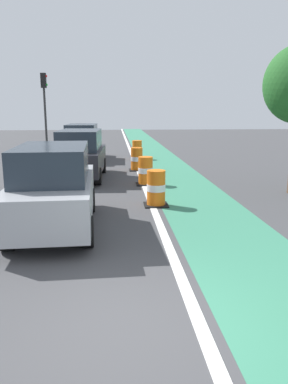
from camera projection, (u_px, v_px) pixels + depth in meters
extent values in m
plane|color=#424244|center=(134.00, 324.00, 5.20)|extent=(100.00, 100.00, 0.00)
cube|color=#387F60|center=(173.00, 175.00, 17.07)|extent=(2.50, 80.00, 0.01)
cube|color=silver|center=(140.00, 175.00, 16.95)|extent=(0.20, 80.00, 0.01)
cube|color=#9EA0A5|center=(54.00, 197.00, 9.26)|extent=(2.01, 4.67, 0.90)
cube|color=#232D38|center=(52.00, 162.00, 9.08)|extent=(1.73, 2.91, 0.80)
cylinder|color=black|center=(31.00, 202.00, 10.65)|extent=(0.31, 0.69, 0.68)
cylinder|color=black|center=(90.00, 200.00, 10.83)|extent=(0.31, 0.69, 0.68)
cylinder|color=black|center=(7.00, 234.00, 7.88)|extent=(0.31, 0.69, 0.68)
cylinder|color=black|center=(87.00, 231.00, 8.07)|extent=(0.31, 0.69, 0.68)
cube|color=black|center=(81.00, 160.00, 15.97)|extent=(2.01, 4.66, 0.90)
cube|color=#232D38|center=(80.00, 140.00, 15.78)|extent=(1.72, 2.91, 0.80)
cylinder|color=black|center=(67.00, 166.00, 17.42)|extent=(0.30, 0.69, 0.68)
cylinder|color=black|center=(103.00, 166.00, 17.49)|extent=(0.30, 0.69, 0.68)
cylinder|color=black|center=(55.00, 177.00, 14.64)|extent=(0.30, 0.69, 0.68)
cylinder|color=black|center=(98.00, 176.00, 14.70)|extent=(0.30, 0.69, 0.68)
cube|color=#9EA0A5|center=(82.00, 146.00, 22.03)|extent=(1.96, 4.65, 0.90)
cube|color=#232D38|center=(82.00, 131.00, 21.84)|extent=(1.69, 2.89, 0.80)
cylinder|color=black|center=(72.00, 151.00, 23.47)|extent=(0.30, 0.69, 0.68)
cylinder|color=black|center=(98.00, 151.00, 23.56)|extent=(0.30, 0.69, 0.68)
cylinder|color=black|center=(65.00, 157.00, 20.69)|extent=(0.30, 0.69, 0.68)
cylinder|color=black|center=(95.00, 157.00, 20.77)|extent=(0.30, 0.69, 0.68)
cylinder|color=orange|center=(156.00, 198.00, 11.55)|extent=(0.56, 0.56, 0.42)
cylinder|color=white|center=(156.00, 187.00, 11.49)|extent=(0.57, 0.57, 0.21)
cylinder|color=orange|center=(156.00, 177.00, 11.42)|extent=(0.56, 0.56, 0.42)
cube|color=black|center=(156.00, 205.00, 11.60)|extent=(0.73, 0.73, 0.04)
cylinder|color=orange|center=(146.00, 178.00, 14.78)|extent=(0.56, 0.56, 0.42)
cylinder|color=white|center=(146.00, 170.00, 14.71)|extent=(0.57, 0.57, 0.21)
cylinder|color=orange|center=(146.00, 162.00, 14.64)|extent=(0.56, 0.56, 0.42)
cube|color=black|center=(146.00, 184.00, 14.83)|extent=(0.73, 0.73, 0.04)
cylinder|color=orange|center=(137.00, 165.00, 18.21)|extent=(0.56, 0.56, 0.42)
cylinder|color=white|center=(137.00, 159.00, 18.14)|extent=(0.57, 0.57, 0.21)
cylinder|color=orange|center=(137.00, 152.00, 18.08)|extent=(0.56, 0.56, 0.42)
cube|color=black|center=(137.00, 170.00, 18.26)|extent=(0.73, 0.73, 0.04)
cylinder|color=orange|center=(137.00, 155.00, 22.37)|extent=(0.56, 0.56, 0.42)
cylinder|color=white|center=(137.00, 149.00, 22.30)|extent=(0.57, 0.57, 0.21)
cylinder|color=orange|center=(137.00, 144.00, 22.23)|extent=(0.56, 0.56, 0.42)
cube|color=black|center=(137.00, 159.00, 22.42)|extent=(0.73, 0.73, 0.04)
cylinder|color=#2D2D2D|center=(46.00, 122.00, 24.31)|extent=(0.14, 0.14, 4.20)
cube|color=black|center=(43.00, 80.00, 23.76)|extent=(0.32, 0.32, 0.90)
sphere|color=red|center=(46.00, 76.00, 23.72)|extent=(0.16, 0.16, 0.16)
sphere|color=green|center=(46.00, 85.00, 23.83)|extent=(0.16, 0.16, 0.16)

